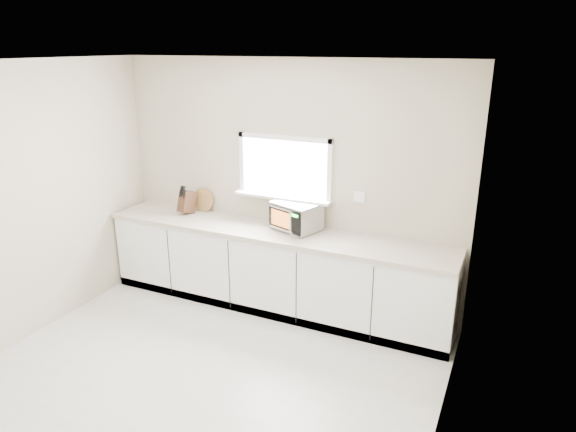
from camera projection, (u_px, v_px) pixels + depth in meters
The scene contains 8 objects.
ground at pixel (187, 394), 4.36m from camera, with size 4.00×4.00×0.00m, color beige.
back_wall at pixel (285, 184), 5.65m from camera, with size 4.00×0.17×2.70m.
cabinets at pixel (274, 270), 5.69m from camera, with size 3.92×0.60×0.88m, color white.
countertop at pixel (273, 232), 5.53m from camera, with size 3.92×0.64×0.04m, color beige.
microwave at pixel (296, 216), 5.49m from camera, with size 0.57×0.51×0.31m.
knife_block at pixel (187, 201), 6.02m from camera, with size 0.16×0.26×0.35m.
cutting_board at pixel (203, 200), 6.12m from camera, with size 0.28×0.28×0.02m, color #A98041.
coffee_grinder at pixel (296, 224), 5.35m from camera, with size 0.14×0.14×0.24m.
Camera 1 is at (2.31, -2.96, 2.83)m, focal length 32.00 mm.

